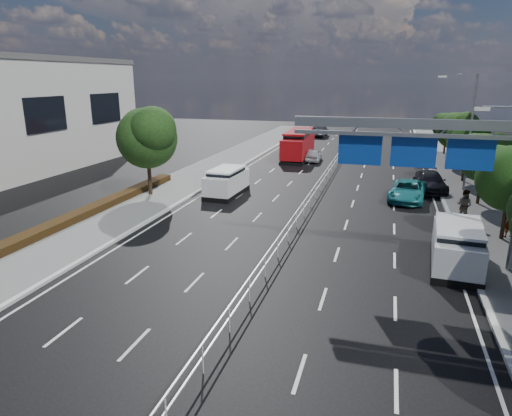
% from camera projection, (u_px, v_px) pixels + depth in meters
% --- Properties ---
extents(ground, '(160.00, 160.00, 0.00)m').
position_uv_depth(ground, '(213.00, 358.00, 14.50)').
color(ground, black).
rests_on(ground, ground).
extents(median_fence, '(0.05, 85.00, 1.02)m').
position_uv_depth(median_fence, '(319.00, 186.00, 35.14)').
color(median_fence, silver).
rests_on(median_fence, ground).
extents(overhead_gantry, '(10.24, 0.38, 7.45)m').
position_uv_depth(overhead_gantry, '(431.00, 147.00, 20.45)').
color(overhead_gantry, gray).
rests_on(overhead_gantry, ground).
extents(streetlight_far, '(2.78, 2.40, 9.00)m').
position_uv_depth(streetlight_far, '(467.00, 124.00, 34.29)').
color(streetlight_far, gray).
rests_on(streetlight_far, ground).
extents(near_tree_back, '(4.84, 4.51, 6.69)m').
position_uv_depth(near_tree_back, '(147.00, 135.00, 33.00)').
color(near_tree_back, black).
rests_on(near_tree_back, ground).
extents(far_tree_d, '(3.85, 3.59, 5.34)m').
position_uv_depth(far_tree_d, '(512.00, 175.00, 23.87)').
color(far_tree_d, black).
rests_on(far_tree_d, ground).
extents(far_tree_e, '(3.63, 3.38, 5.13)m').
position_uv_depth(far_tree_e, '(485.00, 155.00, 30.83)').
color(far_tree_e, black).
rests_on(far_tree_e, ground).
extents(far_tree_f, '(3.52, 3.28, 5.02)m').
position_uv_depth(far_tree_f, '(468.00, 141.00, 37.78)').
color(far_tree_f, black).
rests_on(far_tree_f, ground).
extents(far_tree_g, '(3.96, 3.69, 5.45)m').
position_uv_depth(far_tree_g, '(456.00, 129.00, 44.63)').
color(far_tree_g, black).
rests_on(far_tree_g, ground).
extents(far_tree_h, '(3.41, 3.18, 4.91)m').
position_uv_depth(far_tree_h, '(447.00, 125.00, 51.66)').
color(far_tree_h, black).
rests_on(far_tree_h, ground).
extents(white_minivan, '(2.23, 4.81, 2.06)m').
position_uv_depth(white_minivan, '(227.00, 182.00, 34.33)').
color(white_minivan, black).
rests_on(white_minivan, ground).
extents(red_bus, '(2.78, 10.18, 3.02)m').
position_uv_depth(red_bus, '(298.00, 144.00, 50.27)').
color(red_bus, black).
rests_on(red_bus, ground).
extents(near_car_silver, '(1.71, 3.97, 1.33)m').
position_uv_depth(near_car_silver, '(314.00, 155.00, 48.40)').
color(near_car_silver, '#B5B8BD').
rests_on(near_car_silver, ground).
extents(near_car_dark, '(1.87, 4.88, 1.59)m').
position_uv_depth(near_car_dark, '(320.00, 131.00, 68.53)').
color(near_car_dark, black).
rests_on(near_car_dark, ground).
extents(silver_minivan, '(2.51, 5.17, 2.09)m').
position_uv_depth(silver_minivan, '(457.00, 246.00, 21.20)').
color(silver_minivan, black).
rests_on(silver_minivan, ground).
extents(parked_car_teal, '(3.00, 5.41, 1.43)m').
position_uv_depth(parked_car_teal, '(408.00, 191.00, 32.90)').
color(parked_car_teal, '#1B767D').
rests_on(parked_car_teal, ground).
extents(parked_car_dark, '(2.59, 5.26, 1.47)m').
position_uv_depth(parked_car_dark, '(430.00, 182.00, 35.73)').
color(parked_car_dark, black).
rests_on(parked_car_dark, ground).
extents(pedestrian_a, '(0.75, 0.65, 1.74)m').
position_uv_depth(pedestrian_a, '(510.00, 222.00, 24.84)').
color(pedestrian_a, gray).
rests_on(pedestrian_a, sidewalk_far).
extents(pedestrian_b, '(1.21, 1.16, 1.97)m').
position_uv_depth(pedestrian_b, '(464.00, 205.00, 27.66)').
color(pedestrian_b, gray).
rests_on(pedestrian_b, sidewalk_far).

